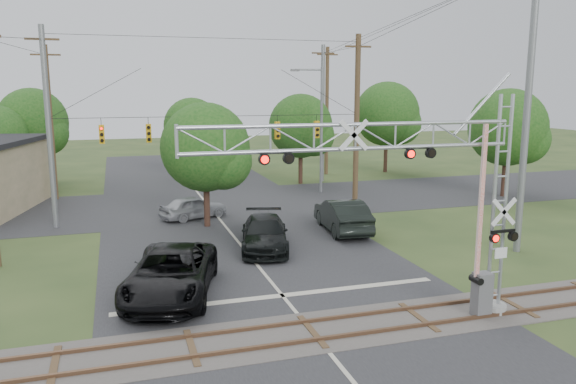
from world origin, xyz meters
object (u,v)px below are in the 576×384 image
object	(u,v)px
car_dark	(265,233)
pickup_black	(171,273)
streetlight	(319,124)
crossing_gantry	(415,186)
traffic_signal_span	(230,127)
sedan_silver	(193,207)

from	to	relation	value
car_dark	pickup_black	bearing A→B (deg)	-120.63
car_dark	streetlight	bearing A→B (deg)	73.79
crossing_gantry	traffic_signal_span	bearing A→B (deg)	97.79
crossing_gantry	streetlight	world-z (taller)	streetlight
crossing_gantry	sedan_silver	distance (m)	19.43
traffic_signal_span	sedan_silver	distance (m)	5.52
crossing_gantry	pickup_black	bearing A→B (deg)	145.60
traffic_signal_span	car_dark	distance (m)	9.31
crossing_gantry	pickup_black	distance (m)	9.96
crossing_gantry	streetlight	size ratio (longest dim) A/B	1.22
streetlight	traffic_signal_span	bearing A→B (deg)	-143.94
sedan_silver	streetlight	size ratio (longest dim) A/B	0.44
car_dark	streetlight	size ratio (longest dim) A/B	0.58
crossing_gantry	car_dark	size ratio (longest dim) A/B	2.08
sedan_silver	crossing_gantry	bearing A→B (deg)	173.38
car_dark	streetlight	xyz separation A→B (m)	(8.01, 13.85, 4.56)
car_dark	traffic_signal_span	bearing A→B (deg)	104.67
pickup_black	sedan_silver	distance (m)	13.43
streetlight	pickup_black	bearing A→B (deg)	-124.58
car_dark	streetlight	distance (m)	16.64
sedan_silver	traffic_signal_span	bearing A→B (deg)	-110.91
pickup_black	sedan_silver	bearing A→B (deg)	93.95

